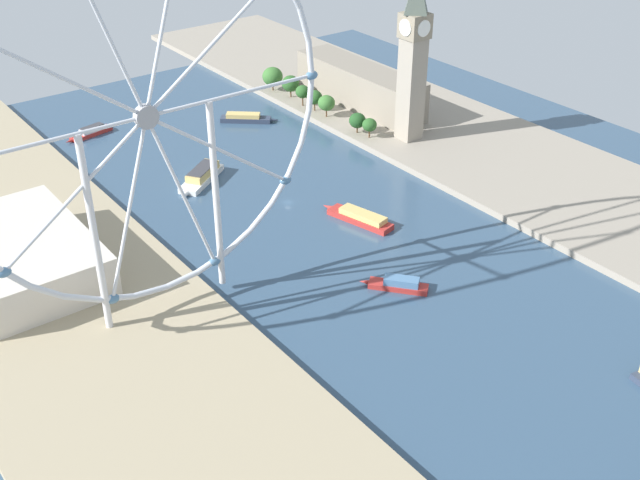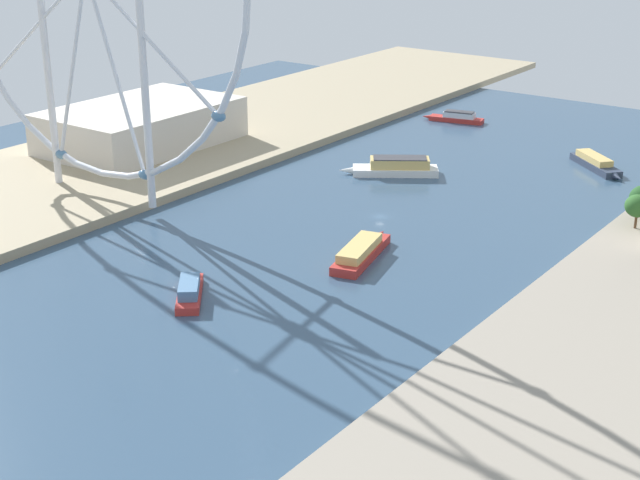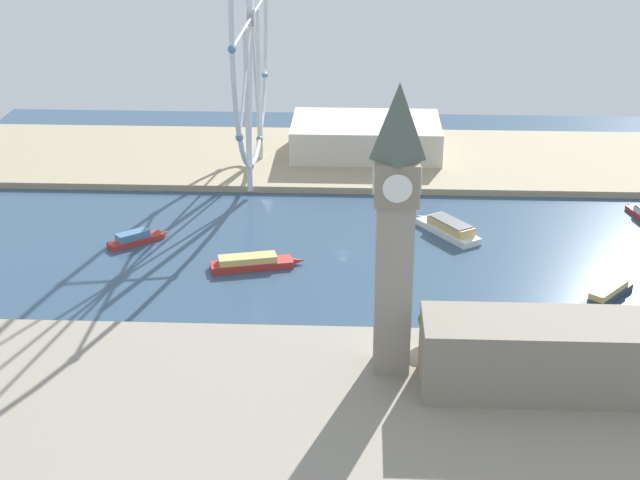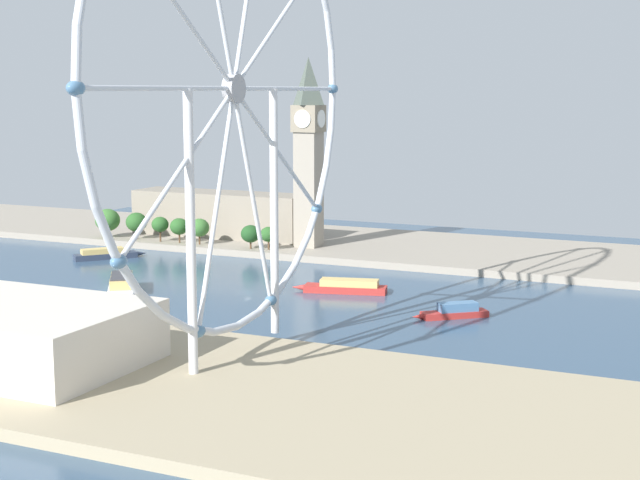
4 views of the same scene
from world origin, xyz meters
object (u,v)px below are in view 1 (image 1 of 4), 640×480
tour_boat_1 (202,176)px  tour_boat_3 (246,118)px  tour_boat_2 (91,132)px  parliament_block (360,85)px  tour_boat_0 (360,217)px  ferris_wheel (146,119)px  riverside_hall (21,255)px  tour_boat_5 (398,284)px  clock_tower (413,54)px

tour_boat_1 → tour_boat_3: (-55.53, -48.99, -0.67)m
tour_boat_2 → tour_boat_1: bearing=91.0°
parliament_block → tour_boat_1: (117.18, 26.98, -11.04)m
tour_boat_2 → tour_boat_3: size_ratio=1.01×
tour_boat_1 → tour_boat_3: bearing=-172.9°
tour_boat_0 → tour_boat_2: size_ratio=1.29×
parliament_block → ferris_wheel: ferris_wheel is taller
riverside_hall → tour_boat_5: size_ratio=3.19×
tour_boat_3 → tour_boat_5: size_ratio=1.21×
clock_tower → ferris_wheel: ferris_wheel is taller
ferris_wheel → tour_boat_1: 124.51m
tour_boat_0 → tour_boat_3: (-21.03, -123.25, -0.12)m
clock_tower → riverside_hall: 204.38m
riverside_hall → tour_boat_3: bearing=-151.4°
tour_boat_2 → tour_boat_3: 82.24m
tour_boat_1 → ferris_wheel: bearing=19.6°
tour_boat_1 → parliament_block: bearing=158.6°
riverside_hall → tour_boat_2: riverside_hall is taller
ferris_wheel → riverside_hall: ferris_wheel is taller
tour_boat_3 → tour_boat_5: bearing=-63.2°
parliament_block → riverside_hall: bearing=15.8°
ferris_wheel → riverside_hall: 86.74m
tour_boat_0 → clock_tower: bearing=-70.0°
tour_boat_2 → tour_boat_5: (-33.56, 204.02, 0.07)m
tour_boat_2 → riverside_hall: bearing=44.5°
riverside_hall → tour_boat_5: bearing=140.6°
tour_boat_3 → riverside_hall: bearing=-110.8°
clock_tower → tour_boat_3: bearing=-55.5°
parliament_block → riverside_hall: parliament_block is taller
tour_boat_5 → parliament_block: bearing=-74.3°
riverside_hall → tour_boat_1: (-94.40, -32.87, -8.11)m
parliament_block → tour_boat_3: parliament_block is taller
parliament_block → clock_tower: bearing=78.6°
tour_boat_3 → ferris_wheel: bearing=-90.8°
ferris_wheel → clock_tower: bearing=-161.0°
parliament_block → tour_boat_2: 148.07m
riverside_hall → tour_boat_2: bearing=-123.0°
tour_boat_1 → riverside_hall: bearing=-15.1°
parliament_block → tour_boat_0: bearing=50.8°
parliament_block → tour_boat_1: parliament_block is taller
tour_boat_5 → clock_tower: bearing=-83.4°
tour_boat_3 → tour_boat_2: bearing=-163.2°
clock_tower → tour_boat_2: (126.34, -107.53, -45.11)m
tour_boat_1 → tour_boat_5: bearing=62.1°
tour_boat_2 → tour_boat_5: bearing=86.8°
tour_boat_1 → tour_boat_2: tour_boat_1 is taller
riverside_hall → tour_boat_3: (-149.93, -81.86, -8.78)m
ferris_wheel → tour_boat_2: ferris_wheel is taller
clock_tower → riverside_hall: clock_tower is taller
clock_tower → parliament_block: (-10.57, -52.38, -33.31)m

